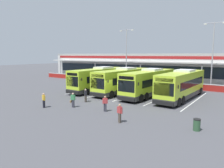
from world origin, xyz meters
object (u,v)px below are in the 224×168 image
at_px(pedestrian_in_dark_coat, 105,103).
at_px(coach_bus_leftmost, 100,79).
at_px(coach_bus_centre, 149,83).
at_px(pedestrian_with_handbag, 73,100).
at_px(litter_bin, 197,125).
at_px(lamp_post_west, 126,52).
at_px(coach_bus_right_centre, 182,85).
at_px(pedestrian_near_bin, 44,100).
at_px(pedestrian_approaching_bus, 120,113).
at_px(lamp_post_centre, 213,51).
at_px(coach_bus_left_centre, 123,81).
at_px(pedestrian_child, 86,95).

bearing_deg(pedestrian_in_dark_coat, coach_bus_leftmost, 129.85).
bearing_deg(coach_bus_centre, coach_bus_leftmost, -177.92).
distance_m(pedestrian_with_handbag, litter_bin, 12.97).
bearing_deg(lamp_post_west, coach_bus_right_centre, -37.07).
distance_m(pedestrian_near_bin, pedestrian_approaching_bus, 9.61).
relative_size(coach_bus_right_centre, lamp_post_centre, 1.11).
bearing_deg(coach_bus_leftmost, pedestrian_with_handbag, -67.27).
bearing_deg(pedestrian_in_dark_coat, pedestrian_approaching_bus, -35.09).
height_order(coach_bus_leftmost, lamp_post_centre, lamp_post_centre).
height_order(coach_bus_leftmost, coach_bus_right_centre, same).
xyz_separation_m(coach_bus_left_centre, pedestrian_with_handbag, (0.32, -11.03, -0.93)).
xyz_separation_m(coach_bus_left_centre, pedestrian_in_dark_coat, (4.25, -10.43, -0.91)).
xyz_separation_m(pedestrian_with_handbag, pedestrian_child, (-0.63, 2.81, 0.02)).
bearing_deg(pedestrian_approaching_bus, coach_bus_leftmost, 133.25).
distance_m(pedestrian_child, lamp_post_west, 21.59).
xyz_separation_m(coach_bus_left_centre, coach_bus_right_centre, (8.78, 0.34, 0.00)).
bearing_deg(pedestrian_with_handbag, pedestrian_approaching_bus, -12.80).
relative_size(pedestrian_in_dark_coat, lamp_post_west, 0.15).
relative_size(pedestrian_child, lamp_post_centre, 0.15).
xyz_separation_m(pedestrian_near_bin, lamp_post_west, (-4.17, 24.70, 5.42)).
distance_m(pedestrian_with_handbag, lamp_post_west, 24.39).
xyz_separation_m(coach_bus_right_centre, pedestrian_approaching_bus, (-1.39, -12.97, -0.91)).
distance_m(coach_bus_leftmost, coach_bus_centre, 8.50).
bearing_deg(coach_bus_centre, litter_bin, -50.68).
distance_m(coach_bus_leftmost, pedestrian_approaching_bus, 16.88).
distance_m(coach_bus_left_centre, litter_bin, 17.27).
bearing_deg(litter_bin, pedestrian_approaching_bus, -164.11).
bearing_deg(coach_bus_left_centre, pedestrian_child, -92.21).
relative_size(pedestrian_child, pedestrian_near_bin, 1.00).
distance_m(coach_bus_leftmost, coach_bus_right_centre, 12.95).
distance_m(coach_bus_left_centre, coach_bus_centre, 4.34).
relative_size(coach_bus_centre, pedestrian_with_handbag, 7.55).
xyz_separation_m(coach_bus_leftmost, pedestrian_in_dark_coat, (8.40, -10.07, -0.91)).
height_order(coach_bus_left_centre, pedestrian_in_dark_coat, coach_bus_left_centre).
xyz_separation_m(coach_bus_leftmost, coach_bus_left_centre, (4.15, 0.36, 0.00)).
distance_m(pedestrian_with_handbag, pedestrian_in_dark_coat, 3.98).
distance_m(pedestrian_with_handbag, pedestrian_near_bin, 3.15).
height_order(coach_bus_centre, pedestrian_with_handbag, coach_bus_centre).
relative_size(coach_bus_leftmost, litter_bin, 13.15).
relative_size(pedestrian_in_dark_coat, pedestrian_child, 1.00).
height_order(lamp_post_centre, litter_bin, lamp_post_centre).
xyz_separation_m(pedestrian_child, lamp_post_centre, (10.80, 19.31, 5.42)).
xyz_separation_m(pedestrian_approaching_bus, litter_bin, (5.88, 1.67, -0.41)).
relative_size(coach_bus_right_centre, pedestrian_child, 7.55).
relative_size(coach_bus_centre, litter_bin, 13.15).
distance_m(coach_bus_centre, lamp_post_west, 16.59).
distance_m(lamp_post_west, lamp_post_centre, 16.88).
relative_size(pedestrian_near_bin, pedestrian_approaching_bus, 1.00).
bearing_deg(coach_bus_centre, pedestrian_near_bin, -116.98).
xyz_separation_m(pedestrian_with_handbag, pedestrian_near_bin, (-2.53, -1.89, 0.02)).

